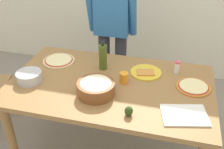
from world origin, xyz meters
TOP-DOWN VIEW (x-y plane):
  - dining_table at (0.00, 0.00)m, footprint 1.60×0.96m
  - person_cook at (-0.18, 0.76)m, footprint 0.49×0.25m
  - pizza_raw_on_board at (-0.54, 0.23)m, footprint 0.28×0.28m
  - pizza_cooked_on_tray at (0.63, 0.09)m, footprint 0.26×0.26m
  - plate_with_slice at (0.25, 0.22)m, footprint 0.26×0.26m
  - popcorn_bowl at (-0.07, -0.17)m, footprint 0.28×0.28m
  - mixing_bowl_steel at (-0.63, -0.13)m, footprint 0.20×0.20m
  - olive_oil_bottle at (-0.12, 0.21)m, footprint 0.07×0.07m
  - cup_orange at (0.10, 0.04)m, footprint 0.07×0.07m
  - salt_shaker at (0.50, 0.29)m, footprint 0.04×0.04m
  - cutting_board_white at (0.58, -0.26)m, footprint 0.34×0.28m
  - avocado at (0.21, -0.34)m, footprint 0.06×0.06m

SIDE VIEW (x-z plane):
  - dining_table at x=0.00m, z-range 0.29..1.05m
  - cutting_board_white at x=0.58m, z-range 0.76..0.77m
  - plate_with_slice at x=0.25m, z-range 0.76..0.78m
  - pizza_raw_on_board at x=-0.54m, z-range 0.76..0.78m
  - pizza_cooked_on_tray at x=0.63m, z-range 0.76..0.78m
  - avocado at x=0.21m, z-range 0.76..0.83m
  - mixing_bowl_steel at x=-0.63m, z-range 0.76..0.84m
  - cup_orange at x=0.10m, z-range 0.76..0.84m
  - salt_shaker at x=0.50m, z-range 0.76..0.87m
  - popcorn_bowl at x=-0.07m, z-range 0.76..0.88m
  - olive_oil_bottle at x=-0.12m, z-range 0.75..1.00m
  - person_cook at x=-0.18m, z-range 0.13..1.75m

